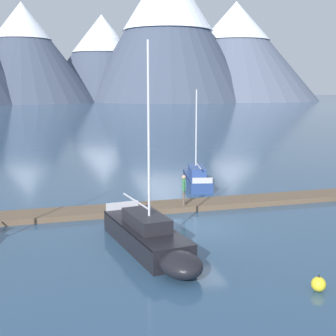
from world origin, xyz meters
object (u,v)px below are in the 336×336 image
at_px(person_on_dock, 184,188).
at_px(sailboat_second_berth, 151,238).
at_px(sailboat_mid_dock_port, 196,177).
at_px(mooring_buoy_channel_marker, 319,284).

bearing_deg(person_on_dock, sailboat_second_berth, -116.96).
distance_m(sailboat_mid_dock_port, person_on_dock, 7.18).
bearing_deg(mooring_buoy_channel_marker, person_on_dock, 97.88).
distance_m(sailboat_second_berth, sailboat_mid_dock_port, 14.10).
distance_m(person_on_dock, mooring_buoy_channel_marker, 11.47).
xyz_separation_m(sailboat_second_berth, person_on_dock, (3.16, 6.21, 0.65)).
bearing_deg(sailboat_second_berth, mooring_buoy_channel_marker, -47.24).
relative_size(person_on_dock, mooring_buoy_channel_marker, 2.90).
relative_size(sailboat_mid_dock_port, mooring_buoy_channel_marker, 11.46).
relative_size(sailboat_second_berth, person_on_dock, 5.10).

